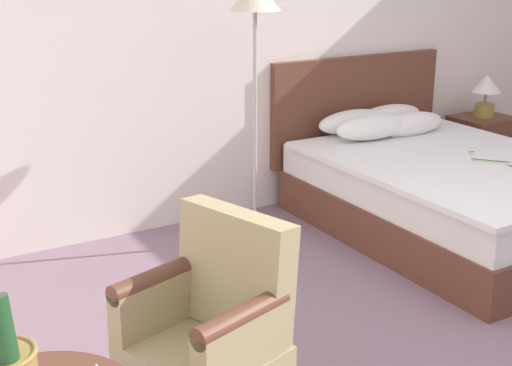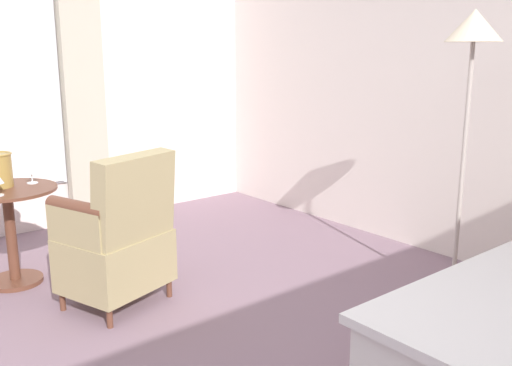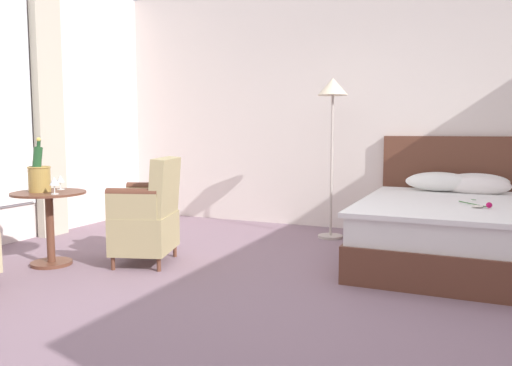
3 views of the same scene
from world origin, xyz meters
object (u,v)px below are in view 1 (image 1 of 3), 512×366
at_px(bed, 442,187).
at_px(nightstand, 480,147).
at_px(floor_lamp_brass, 255,28).
at_px(wine_glass_near_edge, 3,355).
at_px(bedside_lamp, 486,91).
at_px(armchair_by_window, 209,346).

bearing_deg(bed, nightstand, 32.07).
relative_size(bed, floor_lamp_brass, 1.27).
height_order(floor_lamp_brass, wine_glass_near_edge, floor_lamp_brass).
bearing_deg(nightstand, wine_glass_near_edge, -153.89).
relative_size(bed, bedside_lamp, 6.09).
bearing_deg(bed, armchair_by_window, -153.52).
relative_size(bed, nightstand, 4.04).
xyz_separation_m(floor_lamp_brass, armchair_by_window, (-1.23, -1.74, -1.06)).
bearing_deg(bedside_lamp, nightstand, 0.00).
bearing_deg(nightstand, bed, -147.93).
height_order(bedside_lamp, armchair_by_window, armchair_by_window).
height_order(bed, floor_lamp_brass, floor_lamp_brass).
relative_size(nightstand, wine_glass_near_edge, 4.18).
height_order(nightstand, armchair_by_window, armchair_by_window).
height_order(bed, bedside_lamp, bed).
bearing_deg(wine_glass_near_edge, nightstand, 26.11).
bearing_deg(floor_lamp_brass, wine_glass_near_edge, -136.35).
xyz_separation_m(bed, nightstand, (1.20, 0.75, -0.04)).
height_order(bed, nightstand, bed).
bearing_deg(armchair_by_window, floor_lamp_brass, 54.76).
bearing_deg(armchair_by_window, nightstand, 28.34).
height_order(nightstand, bedside_lamp, bedside_lamp).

